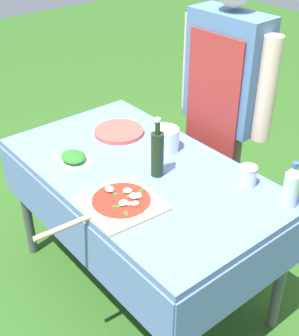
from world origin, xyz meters
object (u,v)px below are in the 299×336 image
object	(u,v)px
person_cook	(224,98)
sauce_jar	(248,177)
water_bottle	(291,186)
plate_stack	(119,132)
mixing_tub	(165,139)
pizza_on_peel	(119,203)
prep_table	(141,186)
herb_container	(74,158)
oil_bottle	(157,153)

from	to	relation	value
person_cook	sauce_jar	world-z (taller)	person_cook
water_bottle	plate_stack	distance (m)	1.03
mixing_tub	sauce_jar	bearing A→B (deg)	9.29
water_bottle	pizza_on_peel	bearing A→B (deg)	-128.85
prep_table	herb_container	distance (m)	0.37
person_cook	mixing_tub	bearing A→B (deg)	85.85
oil_bottle	water_bottle	world-z (taller)	oil_bottle
oil_bottle	mixing_tub	world-z (taller)	oil_bottle
plate_stack	sauce_jar	size ratio (longest dim) A/B	2.87
person_cook	prep_table	bearing A→B (deg)	92.87
water_bottle	mixing_tub	world-z (taller)	water_bottle
water_bottle	mixing_tub	xyz separation A→B (m)	(-0.71, -0.10, -0.04)
prep_table	sauce_jar	bearing A→B (deg)	35.72
prep_table	water_bottle	xyz separation A→B (m)	(0.64, 0.32, 0.21)
oil_bottle	water_bottle	distance (m)	0.63
oil_bottle	pizza_on_peel	bearing A→B (deg)	-73.90
person_cook	oil_bottle	size ratio (longest dim) A/B	5.48
prep_table	herb_container	size ratio (longest dim) A/B	8.14
pizza_on_peel	water_bottle	bearing A→B (deg)	55.33
water_bottle	sauce_jar	distance (m)	0.23
plate_stack	mixing_tub	bearing A→B (deg)	16.01
pizza_on_peel	prep_table	bearing A→B (deg)	128.17
prep_table	sauce_jar	size ratio (longest dim) A/B	15.04
pizza_on_peel	plate_stack	bearing A→B (deg)	147.94
sauce_jar	plate_stack	bearing A→B (deg)	-168.14
plate_stack	sauce_jar	world-z (taller)	sauce_jar
water_bottle	plate_stack	bearing A→B (deg)	-169.71
oil_bottle	sauce_jar	distance (m)	0.44
prep_table	plate_stack	distance (m)	0.41
person_cook	sauce_jar	distance (m)	0.60
person_cook	plate_stack	distance (m)	0.62
prep_table	pizza_on_peel	distance (m)	0.33
oil_bottle	mixing_tub	distance (m)	0.26
person_cook	mixing_tub	distance (m)	0.43
oil_bottle	herb_container	world-z (taller)	oil_bottle
mixing_tub	water_bottle	bearing A→B (deg)	7.83
person_cook	herb_container	world-z (taller)	person_cook
prep_table	person_cook	world-z (taller)	person_cook
plate_stack	prep_table	bearing A→B (deg)	-20.59
pizza_on_peel	oil_bottle	world-z (taller)	oil_bottle
prep_table	person_cook	xyz separation A→B (m)	(-0.05, 0.64, 0.28)
prep_table	pizza_on_peel	size ratio (longest dim) A/B	2.49
water_bottle	prep_table	bearing A→B (deg)	-153.44
herb_container	mixing_tub	distance (m)	0.49
water_bottle	plate_stack	xyz separation A→B (m)	(-1.01, -0.18, -0.09)
water_bottle	sauce_jar	xyz separation A→B (m)	(-0.22, -0.02, -0.06)
person_cook	sauce_jar	bearing A→B (deg)	142.88
pizza_on_peel	water_bottle	size ratio (longest dim) A/B	2.67
prep_table	mixing_tub	size ratio (longest dim) A/B	10.23
water_bottle	herb_container	bearing A→B (deg)	-149.52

